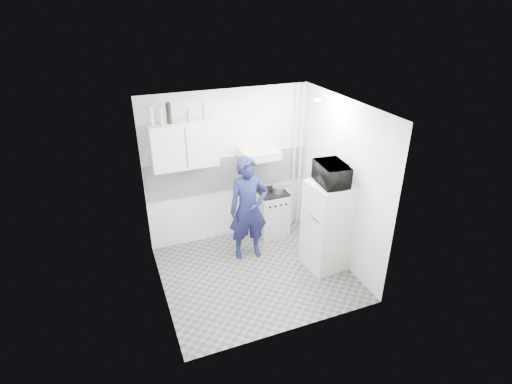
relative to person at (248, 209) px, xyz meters
name	(u,v)px	position (x,y,z in m)	size (l,w,h in m)	color
floor	(256,273)	(-0.07, -0.52, -0.86)	(2.80, 2.80, 0.00)	slate
ceiling	(256,108)	(-0.07, -0.52, 1.74)	(2.80, 2.80, 0.00)	white
wall_back	(229,167)	(-0.07, 0.73, 0.44)	(2.80, 2.80, 0.00)	white
wall_left	(156,217)	(-1.47, -0.52, 0.44)	(2.60, 2.60, 0.00)	white
wall_right	(341,183)	(1.33, -0.52, 0.44)	(2.60, 2.60, 0.00)	white
person	(248,209)	(0.00, 0.00, 0.00)	(0.63, 0.41, 1.72)	#161A43
stove	(272,213)	(0.62, 0.48, -0.46)	(0.50, 0.50, 0.80)	silver
fridge	(327,226)	(1.03, -0.69, -0.15)	(0.59, 0.59, 1.43)	silver
stove_top	(272,192)	(0.62, 0.48, -0.04)	(0.48, 0.48, 0.03)	black
saucepan	(278,189)	(0.70, 0.43, 0.03)	(0.20, 0.20, 0.11)	silver
microwave	(332,174)	(1.03, -0.69, 0.72)	(0.38, 0.56, 0.31)	black
bottle_a	(152,116)	(-1.25, 0.56, 1.48)	(0.07, 0.07, 0.29)	silver
bottle_b	(161,115)	(-1.11, 0.56, 1.47)	(0.07, 0.07, 0.27)	#B2B7BC
bottle_c	(169,113)	(-1.00, 0.56, 1.49)	(0.07, 0.07, 0.31)	black
canister_a	(189,116)	(-0.71, 0.56, 1.42)	(0.07, 0.07, 0.17)	silver
bottle_e	(204,111)	(-0.48, 0.56, 1.47)	(0.06, 0.06, 0.26)	silver
upper_cabinet	(184,145)	(-0.82, 0.56, 0.99)	(1.00, 0.35, 0.70)	silver
range_hood	(259,153)	(0.38, 0.48, 0.71)	(0.60, 0.50, 0.14)	silver
backsplash	(229,173)	(-0.07, 0.72, 0.34)	(2.74, 0.03, 0.60)	white
pipe_a	(300,158)	(1.23, 0.65, 0.44)	(0.05, 0.05, 2.60)	silver
pipe_b	(294,159)	(1.11, 0.65, 0.44)	(0.04, 0.04, 2.60)	silver
ceiling_spot_fixture	(317,100)	(0.93, -0.32, 1.71)	(0.10, 0.10, 0.02)	white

